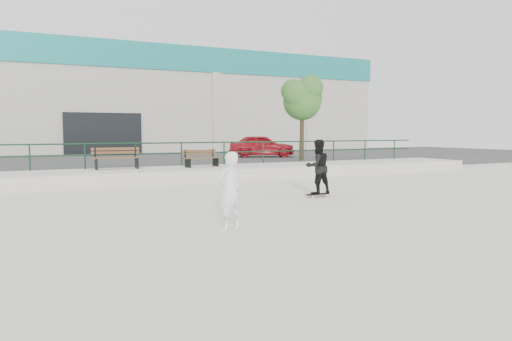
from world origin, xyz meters
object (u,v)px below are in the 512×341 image
tree (303,97)px  bench_left (116,158)px  skateboard (317,194)px  bench_right (201,158)px  red_car (262,146)px  seated_skater (230,191)px  standing_skater (318,167)px

tree → bench_left: bearing=-170.5°
bench_left → skateboard: (4.56, -7.48, -0.86)m
skateboard → bench_left: bearing=116.8°
bench_right → red_car: size_ratio=0.43×
bench_right → tree: 7.20m
red_car → seated_skater: 18.78m
bench_left → red_car: red_car is taller
bench_right → red_car: bearing=36.0°
skateboard → seated_skater: seated_skater is taller
bench_right → tree: size_ratio=0.38×
skateboard → seated_skater: bearing=-146.8°
tree → seated_skater: (-9.57, -12.53, -2.93)m
red_car → tree: bearing=-153.2°
seated_skater → tree: bearing=-143.1°
bench_right → red_car: 8.34m
seated_skater → red_car: bearing=-135.1°
bench_left → seated_skater: bearing=-86.7°
bench_left → tree: 10.22m
seated_skater → standing_skater: bearing=-158.0°
bench_right → standing_skater: 7.14m
tree → red_car: tree is taller
bench_left → skateboard: bearing=-56.0°
standing_skater → bench_right: bearing=-77.6°
skateboard → bench_right: bearing=94.6°
bench_left → skateboard: 8.80m
red_car → seated_skater: size_ratio=2.37×
standing_skater → skateboard: bearing=-0.0°
bench_right → standing_skater: bearing=-89.6°
bench_left → bench_right: bearing=-4.6°
tree → standing_skater: size_ratio=2.60×
bench_right → seated_skater: bearing=-116.2°
bench_left → skateboard: bench_left is taller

